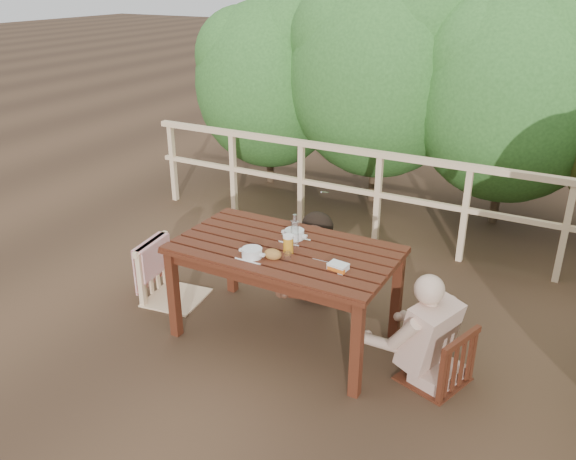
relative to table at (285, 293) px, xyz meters
The scene contains 16 objects.
ground 0.38m from the table, ahead, with size 60.00×60.00×0.00m, color #4D3523.
table is the anchor object (origin of this frame).
chair_left 1.13m from the table, behind, with size 0.49×0.49×0.99m, color beige.
chair_far 0.80m from the table, 96.00° to the left, with size 0.46×0.46×0.93m, color #3E1A0E.
chair_right 1.19m from the table, ahead, with size 0.42×0.42×0.85m, color #3E1A0E.
woman 0.85m from the table, 95.85° to the left, with size 0.50×0.61×1.23m, color black, non-canonical shape.
diner_right 1.25m from the table, ahead, with size 0.52×0.64×1.29m, color tan, non-canonical shape.
railing 2.00m from the table, 90.00° to the left, with size 5.60×0.10×1.01m, color beige.
hedge_row 3.56m from the table, 82.87° to the left, with size 6.60×1.60×3.80m, color #2E5E24, non-canonical shape.
soup_near 0.51m from the table, 115.45° to the right, with size 0.25×0.25×0.08m, color silver.
soup_far 0.46m from the table, 93.34° to the left, with size 0.26×0.26×0.09m, color silver.
bread_roll 0.47m from the table, 87.10° to the right, with size 0.13×0.10×0.08m, color olive.
beer_glass 0.47m from the table, 45.19° to the right, with size 0.08×0.08×0.15m, color orange.
bottle 0.52m from the table, 48.16° to the left, with size 0.06×0.06×0.26m, color white.
tumbler 0.46m from the table, 55.48° to the right, with size 0.06×0.06×0.07m, color silver.
butter_tub 0.66m from the table, 15.63° to the right, with size 0.14×0.10×0.06m, color white.
Camera 1 is at (1.91, -3.44, 2.66)m, focal length 36.39 mm.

